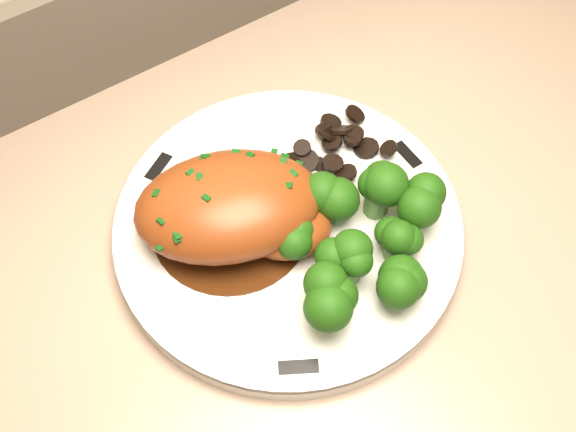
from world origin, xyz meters
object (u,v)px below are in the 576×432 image
broccoli_florets (363,237)px  counter (389,388)px  plate (288,228)px  chicken_breast (235,209)px

broccoli_florets → counter: bearing=-8.2°
counter → broccoli_florets: counter is taller
plate → broccoli_florets: size_ratio=2.10×
plate → chicken_breast: (-0.04, 0.02, 0.04)m
counter → plate: bearing=149.5°
counter → plate: counter is taller
counter → broccoli_florets: size_ratio=14.12×
counter → chicken_breast: 0.50m
chicken_breast → plate: bearing=-4.5°
counter → plate: (-0.12, 0.07, 0.43)m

